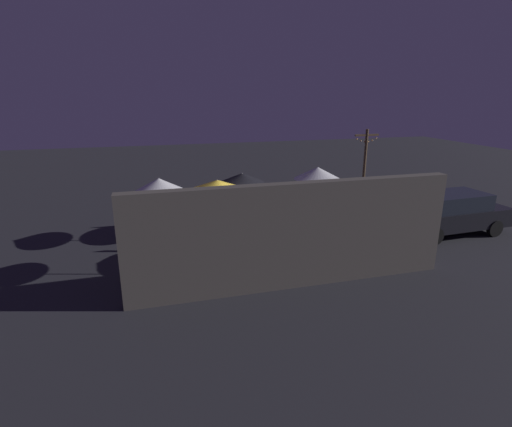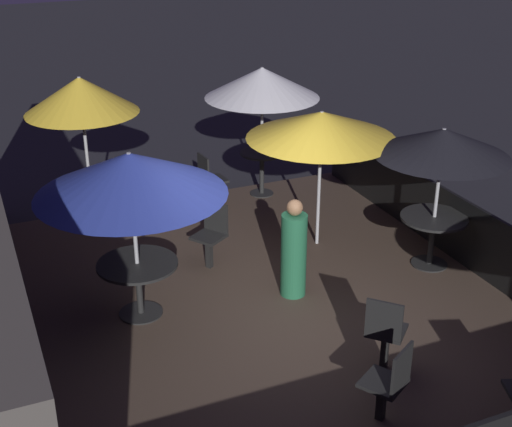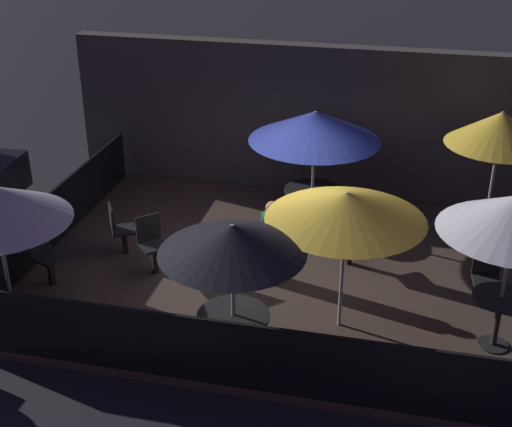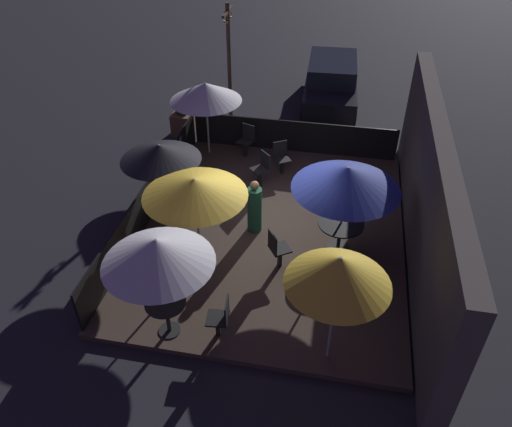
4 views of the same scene
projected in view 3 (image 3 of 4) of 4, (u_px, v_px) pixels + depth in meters
ground_plane at (271, 272)px, 11.62m from camera, size 60.00×60.00×0.00m
patio_deck at (271, 269)px, 11.59m from camera, size 7.62×6.09×0.12m
building_wall at (307, 122)px, 13.82m from camera, size 9.22×0.36×2.99m
fence_front at (220, 353)px, 8.73m from camera, size 7.42×0.05×0.95m
fence_side_left at (55, 216)px, 12.12m from camera, size 0.05×5.89×0.95m
patio_umbrella_1 at (315, 126)px, 12.03m from camera, size 2.27×2.27×2.15m
patio_umbrella_2 at (232, 239)px, 8.52m from camera, size 1.82×1.82×2.02m
patio_umbrella_3 at (500, 128)px, 11.33m from camera, size 1.72×1.72×2.36m
patio_umbrella_4 at (346, 206)px, 9.27m from camera, size 2.14×2.14×2.06m
dining_table_0 at (500, 308)px, 9.39m from camera, size 0.75×0.75×0.78m
dining_table_1 at (312, 196)px, 12.60m from camera, size 1.00×1.00×0.72m
dining_table_2 at (234, 324)px, 9.06m from camera, size 0.94×0.94×0.75m
patio_chair_0 at (46, 254)px, 10.87m from camera, size 0.52×0.52×0.93m
patio_chair_1 at (152, 242)px, 11.19m from camera, size 0.57×0.57×0.95m
patio_chair_2 at (352, 237)px, 11.35m from camera, size 0.55×0.55×0.94m
patio_chair_3 at (119, 228)px, 11.71m from camera, size 0.55×0.55×0.90m
patio_chair_4 at (487, 277)px, 10.33m from camera, size 0.44×0.44×0.90m
patron_0 at (272, 245)px, 10.92m from camera, size 0.35×0.35×1.35m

